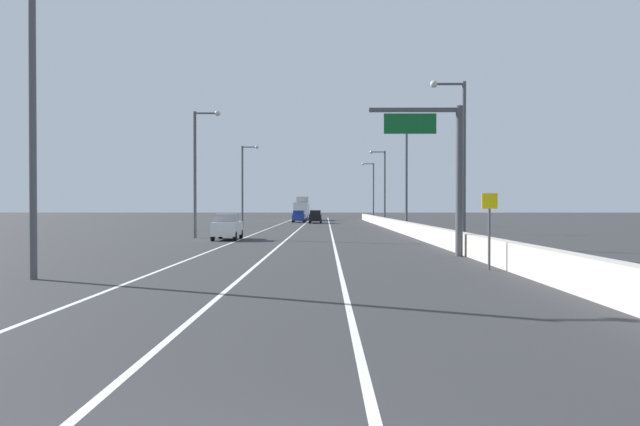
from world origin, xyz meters
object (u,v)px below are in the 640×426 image
at_px(car_blue_0, 299,216).
at_px(box_truck, 302,209).
at_px(lamp_post_right_third, 404,173).
at_px(lamp_post_left_near, 40,110).
at_px(lamp_post_left_mid, 198,165).
at_px(car_black_1, 316,217).
at_px(overhead_sign_gantry, 444,162).
at_px(lamp_post_right_fifth, 372,187).
at_px(car_white_2, 227,227).
at_px(lamp_post_right_fourth, 383,182).
at_px(lamp_post_right_second, 460,152).
at_px(speed_advisory_sign, 489,225).
at_px(lamp_post_left_far, 244,180).

xyz_separation_m(car_blue_0, box_truck, (-0.10, 13.16, 1.02)).
height_order(lamp_post_right_third, lamp_post_left_near, same).
distance_m(lamp_post_left_mid, car_black_1, 39.91).
distance_m(lamp_post_left_mid, box_truck, 56.58).
xyz_separation_m(overhead_sign_gantry, lamp_post_right_fifth, (2.03, 66.16, 1.03)).
bearing_deg(car_blue_0, car_white_2, -94.02).
bearing_deg(lamp_post_left_near, box_truck, 86.14).
bearing_deg(car_black_1, lamp_post_right_fourth, -42.02).
distance_m(overhead_sign_gantry, car_black_1, 54.81).
bearing_deg(lamp_post_right_second, overhead_sign_gantry, -110.98).
distance_m(lamp_post_right_second, car_black_1, 49.89).
bearing_deg(lamp_post_right_third, lamp_post_right_fourth, 89.70).
xyz_separation_m(overhead_sign_gantry, lamp_post_left_mid, (-15.92, 15.48, 1.03)).
bearing_deg(car_blue_0, speed_advisory_sign, -80.72).
distance_m(speed_advisory_sign, car_white_2, 23.77).
height_order(speed_advisory_sign, box_truck, box_truck).
distance_m(car_black_1, box_truck, 17.71).
relative_size(lamp_post_right_second, car_white_2, 2.40).
distance_m(overhead_sign_gantry, lamp_post_left_far, 42.84).
relative_size(lamp_post_right_fifth, car_blue_0, 2.32).
bearing_deg(lamp_post_right_fifth, overhead_sign_gantry, -91.76).
xyz_separation_m(lamp_post_right_fourth, lamp_post_left_far, (-17.65, -6.15, 0.00)).
xyz_separation_m(speed_advisory_sign, box_truck, (-10.64, 77.66, 0.20)).
relative_size(lamp_post_right_second, lamp_post_left_near, 1.00).
bearing_deg(lamp_post_left_mid, lamp_post_right_fourth, 59.85).
distance_m(lamp_post_right_second, lamp_post_left_mid, 20.62).
height_order(lamp_post_right_third, car_white_2, lamp_post_right_third).
height_order(overhead_sign_gantry, lamp_post_right_second, lamp_post_right_second).
bearing_deg(lamp_post_left_near, lamp_post_right_fifth, 76.75).
height_order(lamp_post_right_third, lamp_post_left_far, same).
bearing_deg(speed_advisory_sign, lamp_post_right_second, 81.84).
bearing_deg(lamp_post_left_near, overhead_sign_gantry, 29.41).
bearing_deg(lamp_post_right_third, overhead_sign_gantry, -93.69).
relative_size(lamp_post_right_second, lamp_post_right_third, 1.00).
relative_size(lamp_post_right_fourth, lamp_post_left_near, 1.00).
height_order(lamp_post_right_fifth, lamp_post_left_near, same).
relative_size(overhead_sign_gantry, lamp_post_left_near, 0.75).
relative_size(overhead_sign_gantry, car_white_2, 1.80).
relative_size(lamp_post_right_third, car_black_1, 2.10).
relative_size(lamp_post_right_third, car_blue_0, 2.32).
distance_m(lamp_post_right_third, box_truck, 47.62).
bearing_deg(box_truck, lamp_post_left_far, -100.13).
xyz_separation_m(overhead_sign_gantry, car_white_2, (-13.27, 13.39, -3.76)).
bearing_deg(lamp_post_left_far, lamp_post_right_fourth, 19.20).
distance_m(lamp_post_right_second, lamp_post_left_far, 38.76).
distance_m(lamp_post_left_mid, car_blue_0, 43.66).
relative_size(lamp_post_right_fourth, lamp_post_right_fifth, 1.00).
relative_size(speed_advisory_sign, car_blue_0, 0.69).
relative_size(overhead_sign_gantry, lamp_post_right_fifth, 0.75).
bearing_deg(lamp_post_left_far, overhead_sign_gantry, -68.23).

